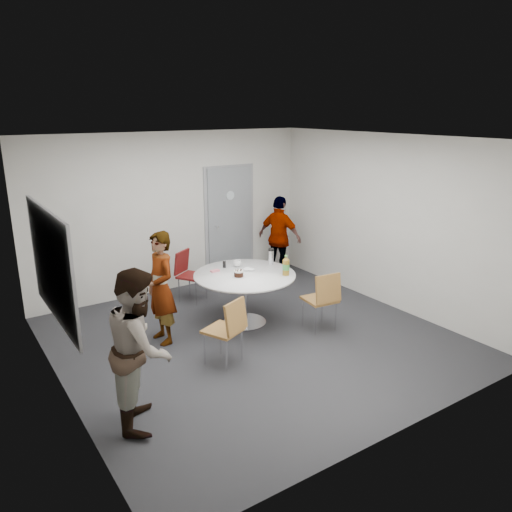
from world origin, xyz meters
TOP-DOWN VIEW (x-y plane):
  - floor at (0.00, 0.00)m, footprint 5.00×5.00m
  - ceiling at (0.00, 0.00)m, footprint 5.00×5.00m
  - wall_back at (0.00, 2.50)m, footprint 5.00×0.00m
  - wall_left at (-2.50, 0.00)m, footprint 0.00×5.00m
  - wall_right at (2.50, 0.00)m, footprint 0.00×5.00m
  - wall_front at (0.00, -2.50)m, footprint 5.00×0.00m
  - door at (1.10, 2.48)m, footprint 1.02×0.17m
  - whiteboard at (-2.46, 0.20)m, footprint 0.04×1.90m
  - table at (0.21, 0.53)m, footprint 1.47×1.47m
  - chair_near_left at (-0.65, -0.41)m, footprint 0.55×0.57m
  - chair_near_right at (0.96, -0.31)m, footprint 0.46×0.50m
  - chair_far at (-0.09, 1.83)m, footprint 0.56×0.57m
  - person_main at (-1.06, 0.65)m, footprint 0.38×0.57m
  - person_left at (-1.95, -0.92)m, footprint 0.89×0.97m
  - person_right at (1.86, 1.95)m, footprint 0.66×0.97m

SIDE VIEW (x-z plane):
  - floor at x=0.00m, z-range 0.00..0.00m
  - chair_far at x=-0.09m, z-range 0.09..0.93m
  - chair_near_left at x=-0.65m, z-range 0.09..0.95m
  - chair_near_right at x=0.96m, z-range 0.10..0.97m
  - table at x=0.21m, z-range 0.13..1.19m
  - person_right at x=1.86m, z-range 0.00..1.53m
  - person_main at x=-1.06m, z-range 0.00..1.53m
  - person_left at x=-1.95m, z-range 0.00..1.62m
  - door at x=1.10m, z-range -0.03..2.09m
  - wall_back at x=0.00m, z-range -1.15..3.85m
  - wall_left at x=-2.50m, z-range -1.15..3.85m
  - wall_right at x=2.50m, z-range -1.15..3.85m
  - wall_front at x=0.00m, z-range -1.15..3.85m
  - whiteboard at x=-2.46m, z-range 0.82..2.08m
  - ceiling at x=0.00m, z-range 2.70..2.70m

